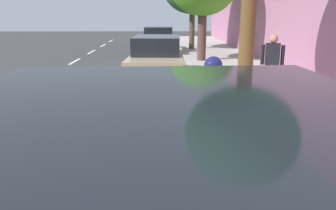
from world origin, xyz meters
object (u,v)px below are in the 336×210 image
object	(u,v)px
parked_sedan_green_mid	(159,40)
pedestrian_on_phone	(272,61)
fire_hydrant	(269,147)
parked_sedan_tan_second	(157,59)
cyclist_with_backpack	(214,102)
bicycle_at_curb	(195,136)

from	to	relation	value
parked_sedan_green_mid	pedestrian_on_phone	world-z (taller)	pedestrian_on_phone
fire_hydrant	parked_sedan_tan_second	bearing A→B (deg)	101.65
parked_sedan_tan_second	cyclist_with_backpack	bearing A→B (deg)	-82.67
parked_sedan_tan_second	pedestrian_on_phone	xyz separation A→B (m)	(3.15, -2.68, 0.29)
cyclist_with_backpack	pedestrian_on_phone	xyz separation A→B (m)	(2.24, 4.42, -0.00)
parked_sedan_green_mid	fire_hydrant	distance (m)	15.98
parked_sedan_tan_second	fire_hydrant	bearing A→B (deg)	-78.35
parked_sedan_green_mid	bicycle_at_curb	world-z (taller)	parked_sedan_green_mid
parked_sedan_green_mid	fire_hydrant	bearing A→B (deg)	-84.33
cyclist_with_backpack	parked_sedan_tan_second	bearing A→B (deg)	97.33
bicycle_at_curb	cyclist_with_backpack	xyz separation A→B (m)	(0.22, -0.44, 0.68)
fire_hydrant	cyclist_with_backpack	bearing A→B (deg)	139.14
bicycle_at_curb	cyclist_with_backpack	bearing A→B (deg)	-63.20
parked_sedan_green_mid	cyclist_with_backpack	size ratio (longest dim) A/B	2.59
parked_sedan_tan_second	fire_hydrant	xyz separation A→B (m)	(1.58, -7.68, -0.19)
parked_sedan_green_mid	pedestrian_on_phone	bearing A→B (deg)	-73.91
parked_sedan_tan_second	cyclist_with_backpack	size ratio (longest dim) A/B	2.62
parked_sedan_green_mid	bicycle_at_curb	bearing A→B (deg)	-87.36
cyclist_with_backpack	fire_hydrant	size ratio (longest dim) A/B	2.04
parked_sedan_green_mid	cyclist_with_backpack	distance (m)	15.35
parked_sedan_tan_second	parked_sedan_green_mid	xyz separation A→B (m)	(0.00, 8.22, 0.00)
pedestrian_on_phone	bicycle_at_curb	bearing A→B (deg)	-121.71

